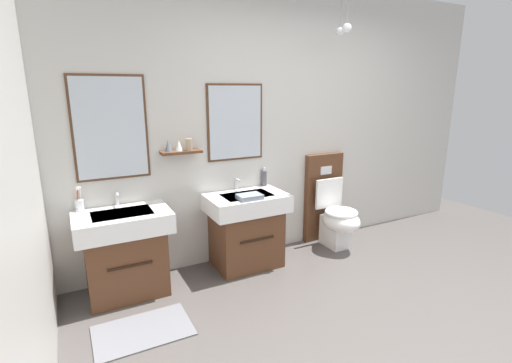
{
  "coord_description": "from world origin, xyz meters",
  "views": [
    {
      "loc": [
        -2.2,
        -1.46,
        1.71
      ],
      "look_at": [
        -0.66,
        1.48,
        0.87
      ],
      "focal_mm": 26.01,
      "sensor_mm": 36.0,
      "label": 1
    }
  ],
  "objects_px": {
    "toothbrush_cup": "(79,204)",
    "vanity_sink_right": "(246,227)",
    "vanity_sink_left": "(125,250)",
    "soap_dispenser": "(264,178)",
    "folded_hand_towel": "(250,197)",
    "toilet": "(332,212)"
  },
  "relations": [
    {
      "from": "vanity_sink_left",
      "to": "toilet",
      "type": "xyz_separation_m",
      "value": [
        2.21,
        0.02,
        -0.02
      ]
    },
    {
      "from": "vanity_sink_left",
      "to": "folded_hand_towel",
      "type": "distance_m",
      "value": 1.16
    },
    {
      "from": "vanity_sink_left",
      "to": "toothbrush_cup",
      "type": "xyz_separation_m",
      "value": [
        -0.3,
        0.18,
        0.39
      ]
    },
    {
      "from": "toothbrush_cup",
      "to": "soap_dispenser",
      "type": "xyz_separation_m",
      "value": [
        1.74,
        0.01,
        0.03
      ]
    },
    {
      "from": "toilet",
      "to": "folded_hand_towel",
      "type": "xyz_separation_m",
      "value": [
        -1.12,
        -0.19,
        0.37
      ]
    },
    {
      "from": "toilet",
      "to": "soap_dispenser",
      "type": "bearing_deg",
      "value": 167.47
    },
    {
      "from": "vanity_sink_right",
      "to": "folded_hand_towel",
      "type": "distance_m",
      "value": 0.4
    },
    {
      "from": "toilet",
      "to": "toothbrush_cup",
      "type": "bearing_deg",
      "value": 176.33
    },
    {
      "from": "vanity_sink_left",
      "to": "toothbrush_cup",
      "type": "bearing_deg",
      "value": 148.21
    },
    {
      "from": "vanity_sink_right",
      "to": "toilet",
      "type": "xyz_separation_m",
      "value": [
        1.08,
        0.02,
        -0.02
      ]
    },
    {
      "from": "vanity_sink_right",
      "to": "folded_hand_towel",
      "type": "bearing_deg",
      "value": -103.73
    },
    {
      "from": "toothbrush_cup",
      "to": "vanity_sink_right",
      "type": "bearing_deg",
      "value": -7.36
    },
    {
      "from": "vanity_sink_left",
      "to": "soap_dispenser",
      "type": "xyz_separation_m",
      "value": [
        1.44,
        0.19,
        0.42
      ]
    },
    {
      "from": "vanity_sink_right",
      "to": "toilet",
      "type": "distance_m",
      "value": 1.08
    },
    {
      "from": "vanity_sink_left",
      "to": "soap_dispenser",
      "type": "bearing_deg",
      "value": 7.71
    },
    {
      "from": "soap_dispenser",
      "to": "folded_hand_towel",
      "type": "xyz_separation_m",
      "value": [
        -0.35,
        -0.36,
        -0.06
      ]
    },
    {
      "from": "folded_hand_towel",
      "to": "toilet",
      "type": "bearing_deg",
      "value": 9.54
    },
    {
      "from": "vanity_sink_left",
      "to": "soap_dispenser",
      "type": "distance_m",
      "value": 1.51
    },
    {
      "from": "vanity_sink_left",
      "to": "folded_hand_towel",
      "type": "height_order",
      "value": "folded_hand_towel"
    },
    {
      "from": "toothbrush_cup",
      "to": "folded_hand_towel",
      "type": "xyz_separation_m",
      "value": [
        1.39,
        -0.35,
        -0.04
      ]
    },
    {
      "from": "vanity_sink_left",
      "to": "soap_dispenser",
      "type": "height_order",
      "value": "soap_dispenser"
    },
    {
      "from": "toothbrush_cup",
      "to": "folded_hand_towel",
      "type": "distance_m",
      "value": 1.43
    }
  ]
}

